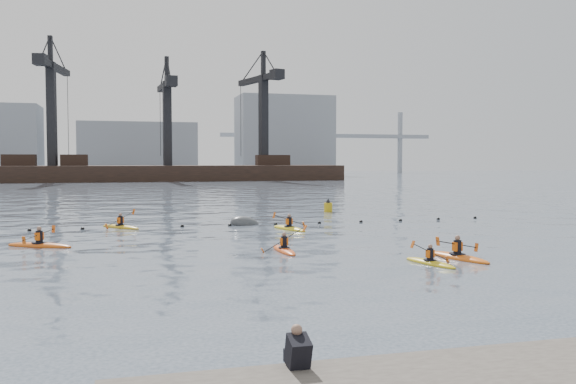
% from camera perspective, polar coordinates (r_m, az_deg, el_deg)
% --- Properties ---
extents(ground, '(400.00, 400.00, 0.00)m').
position_cam_1_polar(ground, '(18.70, 12.52, -10.12)').
color(ground, '#353F4D').
rests_on(ground, ground).
extents(float_line, '(33.24, 0.73, 0.24)m').
position_cam_1_polar(float_line, '(39.70, -3.37, -3.06)').
color(float_line, black).
rests_on(float_line, ground).
extents(barge_pier, '(72.00, 19.30, 29.50)m').
position_cam_1_polar(barge_pier, '(126.42, -11.28, 1.90)').
color(barge_pier, black).
rests_on(barge_pier, ground).
extents(skyline, '(141.00, 28.00, 22.00)m').
position_cam_1_polar(skyline, '(166.83, -11.37, 4.68)').
color(skyline, gray).
rests_on(skyline, ground).
extents(kayaker_0, '(2.21, 3.15, 1.31)m').
position_cam_1_polar(kayaker_0, '(28.31, -0.37, -5.38)').
color(kayaker_0, '#E64D15').
rests_on(kayaker_0, ground).
extents(kayaker_1, '(1.98, 2.94, 1.12)m').
position_cam_1_polar(kayaker_1, '(25.56, 13.15, -6.39)').
color(kayaker_1, gold).
rests_on(kayaker_1, ground).
extents(kayaker_2, '(3.44, 2.34, 1.14)m').
position_cam_1_polar(kayaker_2, '(32.14, -22.24, -4.58)').
color(kayaker_2, '#D75714').
rests_on(kayaker_2, ground).
extents(kayaker_3, '(2.25, 3.42, 1.23)m').
position_cam_1_polar(kayaker_3, '(37.11, 0.11, -3.37)').
color(kayaker_3, yellow).
rests_on(kayaker_3, ground).
extents(kayaker_4, '(2.37, 3.64, 1.15)m').
position_cam_1_polar(kayaker_4, '(27.23, 15.56, -5.80)').
color(kayaker_4, orange).
rests_on(kayaker_4, ground).
extents(kayaker_5, '(2.62, 2.96, 1.24)m').
position_cam_1_polar(kayaker_5, '(39.36, -15.40, -3.11)').
color(kayaker_5, gold).
rests_on(kayaker_5, ground).
extents(mooring_buoy, '(2.53, 1.80, 1.47)m').
position_cam_1_polar(mooring_buoy, '(40.05, -4.02, -3.05)').
color(mooring_buoy, '#37393B').
rests_on(mooring_buoy, ground).
extents(nav_buoy, '(0.68, 0.68, 1.25)m').
position_cam_1_polar(nav_buoy, '(49.82, 3.78, -1.42)').
color(nav_buoy, '#B7A112').
rests_on(nav_buoy, ground).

